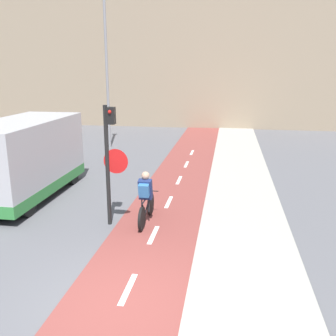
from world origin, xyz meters
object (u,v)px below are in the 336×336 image
at_px(traffic_light_pole, 110,153).
at_px(cyclist_near, 146,199).
at_px(street_lamp_far, 106,56).
at_px(van, 24,160).

relative_size(traffic_light_pole, cyclist_near, 1.82).
relative_size(street_lamp_far, van, 1.62).
bearing_deg(street_lamp_far, traffic_light_pole, -71.79).
distance_m(cyclist_near, van, 4.76).
relative_size(cyclist_near, van, 0.36).
distance_m(street_lamp_far, cyclist_near, 11.66).
distance_m(traffic_light_pole, van, 4.06).
relative_size(traffic_light_pole, street_lamp_far, 0.40).
xyz_separation_m(street_lamp_far, van, (-0.19, -8.46, -3.59)).
bearing_deg(street_lamp_far, cyclist_near, -66.91).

